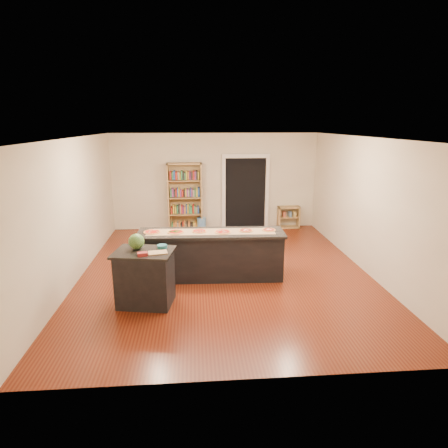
{
  "coord_description": "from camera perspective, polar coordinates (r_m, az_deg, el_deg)",
  "views": [
    {
      "loc": [
        -0.61,
        -7.44,
        3.09
      ],
      "look_at": [
        0.0,
        0.2,
        1.0
      ],
      "focal_mm": 30.0,
      "sensor_mm": 36.0,
      "label": 1
    }
  ],
  "objects": [
    {
      "name": "watermelon",
      "position": [
        6.59,
        -13.2,
        -2.61
      ],
      "size": [
        0.27,
        0.27,
        0.27
      ],
      "primitive_type": "sphere",
      "color": "#144214",
      "rests_on": "side_counter"
    },
    {
      "name": "pizza_e",
      "position": [
        7.56,
        3.34,
        -0.98
      ],
      "size": [
        0.3,
        0.3,
        0.02
      ],
      "color": "tan",
      "rests_on": "kitchen_island"
    },
    {
      "name": "waste_bin",
      "position": [
        11.02,
        -3.44,
        -0.03
      ],
      "size": [
        0.26,
        0.26,
        0.39
      ],
      "primitive_type": "cylinder",
      "color": "#588FC5",
      "rests_on": "ground"
    },
    {
      "name": "pizza_d",
      "position": [
        7.45,
        -0.19,
        -1.19
      ],
      "size": [
        0.34,
        0.34,
        0.02
      ],
      "color": "tan",
      "rests_on": "kitchen_island"
    },
    {
      "name": "kraft_paper",
      "position": [
        7.5,
        -2.0,
        -1.17
      ],
      "size": [
        2.56,
        0.55,
        0.0
      ],
      "primitive_type": "cube",
      "rotation": [
        0.0,
        0.0,
        -0.04
      ],
      "color": "#96794D",
      "rests_on": "kitchen_island"
    },
    {
      "name": "cutting_board",
      "position": [
        6.35,
        -10.07,
        -4.32
      ],
      "size": [
        0.34,
        0.26,
        0.02
      ],
      "primitive_type": "cube",
      "rotation": [
        0.0,
        0.0,
        0.19
      ],
      "color": "tan",
      "rests_on": "side_counter"
    },
    {
      "name": "package_red",
      "position": [
        6.28,
        -12.31,
        -4.5
      ],
      "size": [
        0.18,
        0.15,
        0.06
      ],
      "primitive_type": "cube",
      "rotation": [
        0.0,
        0.0,
        0.23
      ],
      "color": "maroon",
      "rests_on": "side_counter"
    },
    {
      "name": "pizza_a",
      "position": [
        7.58,
        -10.91,
        -1.19
      ],
      "size": [
        0.34,
        0.34,
        0.02
      ],
      "color": "tan",
      "rests_on": "kitchen_island"
    },
    {
      "name": "pizza_c",
      "position": [
        7.51,
        -3.79,
        -1.1
      ],
      "size": [
        0.29,
        0.29,
        0.02
      ],
      "color": "tan",
      "rests_on": "kitchen_island"
    },
    {
      "name": "kitchen_island",
      "position": [
        7.64,
        -1.97,
        -4.67
      ],
      "size": [
        2.94,
        0.8,
        0.97
      ],
      "rotation": [
        0.0,
        0.0,
        -0.04
      ],
      "color": "black",
      "rests_on": "ground"
    },
    {
      "name": "package_teal",
      "position": [
        6.56,
        -9.41,
        -3.43
      ],
      "size": [
        0.17,
        0.17,
        0.07
      ],
      "primitive_type": "cylinder",
      "color": "#195966",
      "rests_on": "side_counter"
    },
    {
      "name": "bookshelf",
      "position": [
        10.93,
        -5.96,
        4.07
      ],
      "size": [
        0.99,
        0.35,
        1.98
      ],
      "primitive_type": "cube",
      "color": "tan",
      "rests_on": "ground"
    },
    {
      "name": "side_counter",
      "position": [
        6.67,
        -11.92,
        -7.99
      ],
      "size": [
        0.99,
        0.72,
        0.98
      ],
      "rotation": [
        0.0,
        0.0,
        -0.17
      ],
      "color": "black",
      "rests_on": "ground"
    },
    {
      "name": "room",
      "position": [
        7.66,
        0.12,
        2.5
      ],
      "size": [
        6.0,
        7.0,
        2.8
      ],
      "color": "beige",
      "rests_on": "ground"
    },
    {
      "name": "pizza_f",
      "position": [
        7.63,
        6.83,
        -0.9
      ],
      "size": [
        0.29,
        0.29,
        0.02
      ],
      "color": "tan",
      "rests_on": "kitchen_island"
    },
    {
      "name": "pizza_b",
      "position": [
        7.5,
        -7.38,
        -1.21
      ],
      "size": [
        0.33,
        0.33,
        0.02
      ],
      "color": "tan",
      "rests_on": "kitchen_island"
    },
    {
      "name": "low_shelf",
      "position": [
        11.45,
        9.8,
        1.06
      ],
      "size": [
        0.66,
        0.28,
        0.66
      ],
      "primitive_type": "cube",
      "color": "tan",
      "rests_on": "ground"
    },
    {
      "name": "doorway",
      "position": [
        11.17,
        3.28,
        5.48
      ],
      "size": [
        1.4,
        0.09,
        2.21
      ],
      "color": "black",
      "rests_on": "room"
    }
  ]
}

